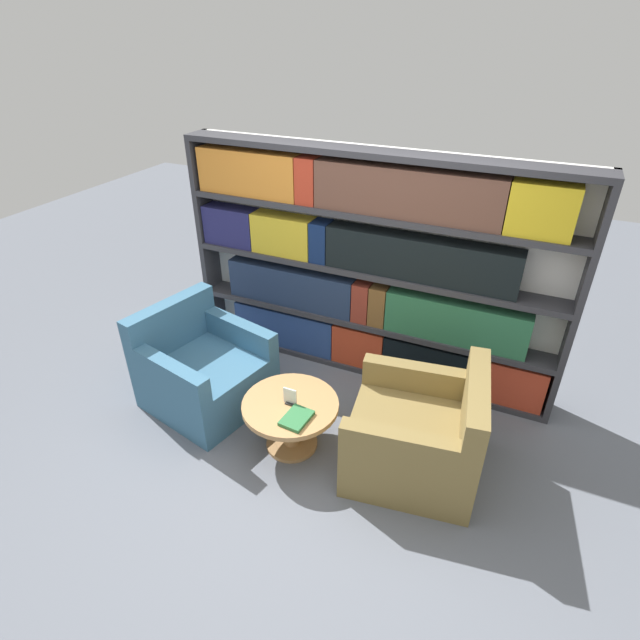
{
  "coord_description": "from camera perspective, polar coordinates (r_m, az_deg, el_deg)",
  "views": [
    {
      "loc": [
        1.24,
        -2.35,
        2.9
      ],
      "look_at": [
        -0.15,
        0.71,
        0.86
      ],
      "focal_mm": 28.0,
      "sensor_mm": 36.0,
      "label": 1
    }
  ],
  "objects": [
    {
      "name": "ground_plane",
      "position": [
        3.93,
        -2.42,
        -16.29
      ],
      "size": [
        14.0,
        14.0,
        0.0
      ],
      "primitive_type": "plane",
      "color": "slate"
    },
    {
      "name": "bookshelf",
      "position": [
        4.4,
        5.43,
        5.57
      ],
      "size": [
        3.37,
        0.3,
        2.04
      ],
      "color": "silver",
      "rests_on": "ground_plane"
    },
    {
      "name": "armchair_left",
      "position": [
        4.42,
        -13.21,
        -5.75
      ],
      "size": [
        1.07,
        1.05,
        0.86
      ],
      "rotation": [
        0.0,
        0.0,
        1.35
      ],
      "color": "#386684",
      "rests_on": "ground_plane"
    },
    {
      "name": "armchair_right",
      "position": [
        3.78,
        11.13,
        -12.97
      ],
      "size": [
        1.02,
        0.99,
        0.86
      ],
      "rotation": [
        0.0,
        0.0,
        -1.43
      ],
      "color": "olive",
      "rests_on": "ground_plane"
    },
    {
      "name": "coffee_table",
      "position": [
        3.87,
        -3.36,
        -10.81
      ],
      "size": [
        0.73,
        0.73,
        0.43
      ],
      "color": "#AD7F4C",
      "rests_on": "ground_plane"
    },
    {
      "name": "table_sign",
      "position": [
        3.76,
        -3.45,
        -8.81
      ],
      "size": [
        0.11,
        0.06,
        0.13
      ],
      "color": "black",
      "rests_on": "coffee_table"
    },
    {
      "name": "stray_book",
      "position": [
        3.65,
        -2.7,
        -11.14
      ],
      "size": [
        0.19,
        0.25,
        0.03
      ],
      "color": "#2D703D",
      "rests_on": "coffee_table"
    }
  ]
}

